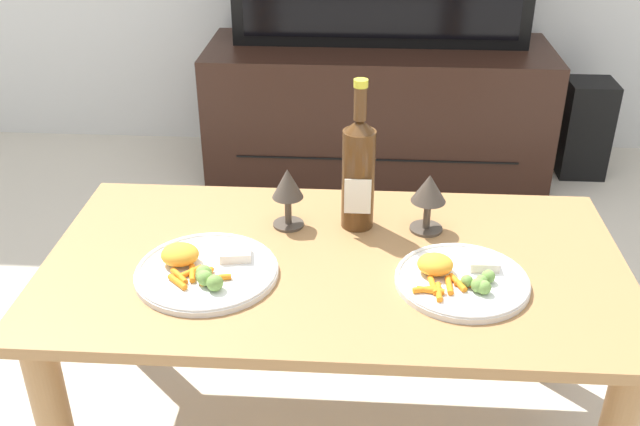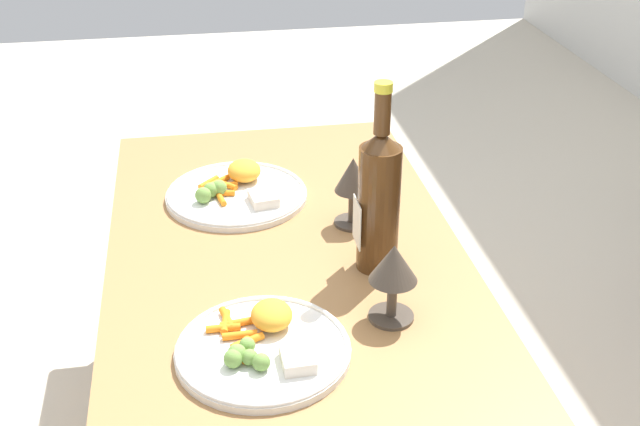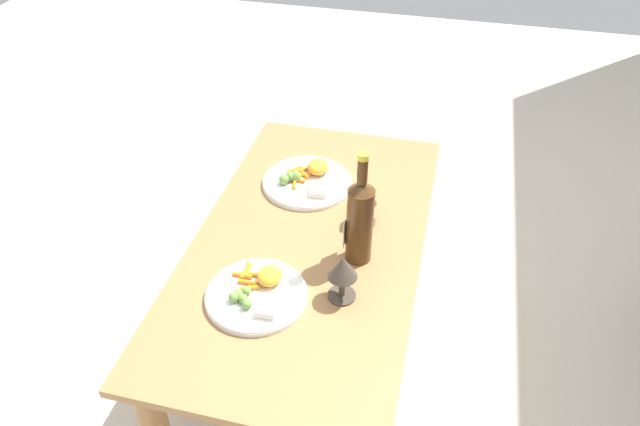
# 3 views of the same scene
# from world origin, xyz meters

# --- Properties ---
(dining_table) EXTENTS (1.22, 0.65, 0.50)m
(dining_table) POSITION_xyz_m (0.00, 0.00, 0.41)
(dining_table) COLOR #9E7042
(dining_table) RESTS_ON ground_plane
(tv_stand) EXTENTS (1.36, 0.50, 0.53)m
(tv_stand) POSITION_xyz_m (0.10, 1.52, 0.26)
(tv_stand) COLOR black
(tv_stand) RESTS_ON ground_plane
(floor_speaker) EXTENTS (0.19, 0.19, 0.40)m
(floor_speaker) POSITION_xyz_m (0.96, 1.55, 0.20)
(floor_speaker) COLOR black
(floor_speaker) RESTS_ON ground_plane
(wine_bottle) EXTENTS (0.07, 0.08, 0.34)m
(wine_bottle) POSITION_xyz_m (0.04, 0.15, 0.64)
(wine_bottle) COLOR #4C2D14
(wine_bottle) RESTS_ON dining_table
(goblet_left) EXTENTS (0.07, 0.07, 0.14)m
(goblet_left) POSITION_xyz_m (-0.11, 0.14, 0.60)
(goblet_left) COLOR #473D33
(goblet_left) RESTS_ON dining_table
(goblet_right) EXTENTS (0.08, 0.08, 0.14)m
(goblet_right) POSITION_xyz_m (0.20, 0.14, 0.60)
(goblet_right) COLOR #473D33
(goblet_right) RESTS_ON dining_table
(dinner_plate_left) EXTENTS (0.29, 0.29, 0.05)m
(dinner_plate_left) POSITION_xyz_m (-0.26, -0.07, 0.52)
(dinner_plate_left) COLOR white
(dinner_plate_left) RESTS_ON dining_table
(dinner_plate_right) EXTENTS (0.27, 0.27, 0.05)m
(dinner_plate_right) POSITION_xyz_m (0.25, -0.07, 0.52)
(dinner_plate_right) COLOR white
(dinner_plate_right) RESTS_ON dining_table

